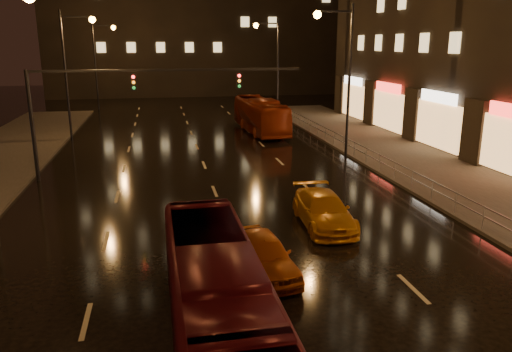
# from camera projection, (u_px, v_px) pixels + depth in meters

# --- Properties ---
(ground) EXTENTS (140.00, 140.00, 0.00)m
(ground) POSITION_uv_depth(u_px,v_px,m) (207.00, 173.00, 30.15)
(ground) COLOR black
(ground) RESTS_ON ground
(sidewalk_right) EXTENTS (7.00, 70.00, 0.15)m
(sidewalk_right) POSITION_uv_depth(u_px,v_px,m) (457.00, 182.00, 27.89)
(sidewalk_right) COLOR #38332D
(sidewalk_right) RESTS_ON ground
(traffic_signal) EXTENTS (15.31, 0.32, 6.20)m
(traffic_signal) POSITION_uv_depth(u_px,v_px,m) (115.00, 95.00, 27.99)
(traffic_signal) COLOR black
(traffic_signal) RESTS_ON ground
(railing_right) EXTENTS (0.05, 56.00, 1.00)m
(railing_right) POSITION_uv_depth(u_px,v_px,m) (380.00, 158.00, 29.91)
(railing_right) COLOR #99999E
(railing_right) RESTS_ON sidewalk_right
(bus_red) EXTENTS (2.34, 9.61, 2.67)m
(bus_red) POSITION_uv_depth(u_px,v_px,m) (216.00, 295.00, 12.76)
(bus_red) COLOR #540C15
(bus_red) RESTS_ON ground
(bus_curb) EXTENTS (3.04, 10.70, 2.95)m
(bus_curb) POSITION_uv_depth(u_px,v_px,m) (260.00, 115.00, 43.51)
(bus_curb) COLOR maroon
(bus_curb) RESTS_ON ground
(taxi_near) EXTENTS (2.16, 4.30, 1.41)m
(taxi_near) POSITION_uv_depth(u_px,v_px,m) (263.00, 254.00, 16.77)
(taxi_near) COLOR #C55912
(taxi_near) RESTS_ON ground
(taxi_far) EXTENTS (2.15, 4.87, 1.39)m
(taxi_far) POSITION_uv_depth(u_px,v_px,m) (324.00, 210.00, 21.23)
(taxi_far) COLOR orange
(taxi_far) RESTS_ON ground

